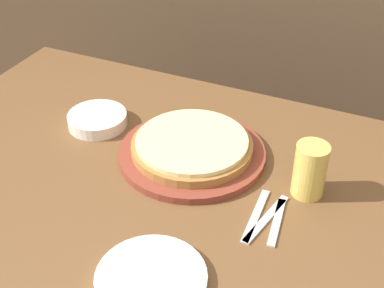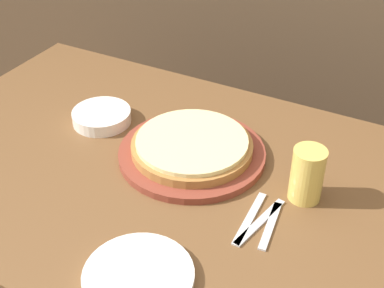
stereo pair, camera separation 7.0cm
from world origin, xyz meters
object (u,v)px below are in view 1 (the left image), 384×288
fork (256,216)px  spoon (277,222)px  side_bowl (97,120)px  beer_glass (310,168)px  pizza_on_board (192,149)px  dinner_plate (151,278)px  dinner_knife (266,219)px

fork → spoon: size_ratio=1.17×
side_bowl → spoon: (0.59, -0.18, -0.02)m
beer_glass → side_bowl: beer_glass is taller
pizza_on_board → spoon: 0.32m
side_bowl → dinner_plate: bearing=-47.3°
spoon → side_bowl: bearing=163.4°
pizza_on_board → spoon: pizza_on_board is taller
pizza_on_board → dinner_plate: size_ratio=1.71×
beer_glass → dinner_knife: size_ratio=0.74×
pizza_on_board → dinner_knife: (0.25, -0.15, -0.02)m
dinner_plate → dinner_knife: dinner_plate is taller
dinner_plate → fork: dinner_plate is taller
beer_glass → dinner_plate: bearing=-118.3°
beer_glass → dinner_knife: 0.16m
pizza_on_board → dinner_plate: 0.43m
fork → pizza_on_board: bearing=146.8°
dinner_plate → dinner_knife: size_ratio=1.23×
dinner_knife → side_bowl: bearing=162.7°
spoon → pizza_on_board: bearing=151.8°
dinner_plate → spoon: (0.18, 0.27, -0.01)m
fork → dinner_plate: bearing=-116.0°
dinner_plate → dinner_knife: 0.31m
side_bowl → fork: 0.56m
dinner_plate → dinner_knife: (0.15, 0.27, -0.01)m
side_bowl → beer_glass: bearing=-4.0°
dinner_knife → dinner_plate: bearing=-120.2°
side_bowl → dinner_knife: (0.56, -0.18, -0.02)m
pizza_on_board → dinner_plate: pizza_on_board is taller
beer_glass → fork: bearing=-122.7°
dinner_knife → beer_glass: bearing=65.7°
beer_glass → side_bowl: 0.63m
pizza_on_board → beer_glass: beer_glass is taller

